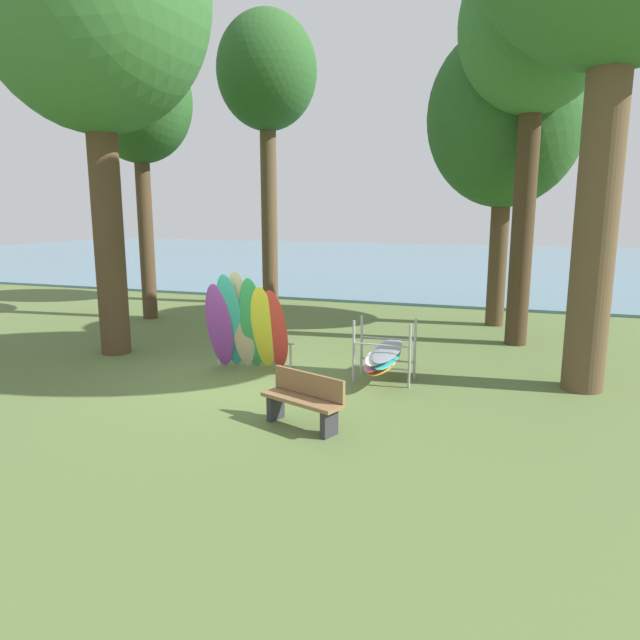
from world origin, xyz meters
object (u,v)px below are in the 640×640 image
(tree_deep_back, at_px, (139,104))
(park_bench, at_px, (304,399))
(tree_mid_behind, at_px, (267,77))
(leaning_board_pile, at_px, (246,325))
(tree_far_left_back, at_px, (506,118))
(board_storage_rack, at_px, (385,355))
(tree_far_right_back, at_px, (536,30))

(tree_deep_back, distance_m, park_bench, 12.09)
(tree_mid_behind, height_order, leaning_board_pile, tree_mid_behind)
(tree_far_left_back, xyz_separation_m, park_bench, (-2.50, -9.41, -5.41))
(tree_mid_behind, bearing_deg, board_storage_rack, -53.31)
(tree_far_left_back, height_order, leaning_board_pile, tree_far_left_back)
(tree_deep_back, distance_m, leaning_board_pile, 8.97)
(board_storage_rack, distance_m, park_bench, 2.89)
(tree_far_right_back, distance_m, leaning_board_pile, 9.49)
(leaning_board_pile, bearing_deg, tree_mid_behind, 110.53)
(tree_mid_behind, distance_m, board_storage_rack, 12.39)
(board_storage_rack, bearing_deg, leaning_board_pile, -175.45)
(tree_deep_back, bearing_deg, tree_far_left_back, 12.82)
(tree_mid_behind, distance_m, tree_far_left_back, 8.21)
(tree_far_left_back, xyz_separation_m, board_storage_rack, (-1.84, -6.61, -5.34))
(tree_mid_behind, distance_m, leaning_board_pile, 11.15)
(tree_far_right_back, distance_m, park_bench, 10.39)
(tree_deep_back, bearing_deg, park_bench, -42.18)
(tree_mid_behind, relative_size, board_storage_rack, 4.65)
(leaning_board_pile, distance_m, park_bench, 3.46)
(tree_mid_behind, relative_size, tree_far_left_back, 1.18)
(tree_far_right_back, xyz_separation_m, board_storage_rack, (-2.45, -4.22, -6.91))
(tree_far_right_back, height_order, board_storage_rack, tree_far_right_back)
(tree_mid_behind, bearing_deg, tree_deep_back, -122.84)
(tree_far_left_back, height_order, park_bench, tree_far_left_back)
(tree_far_right_back, xyz_separation_m, leaning_board_pile, (-5.36, -4.46, -6.44))
(tree_far_left_back, xyz_separation_m, tree_far_right_back, (0.61, -2.38, 1.57))
(tree_deep_back, bearing_deg, leaning_board_pile, -38.93)
(tree_far_left_back, relative_size, leaning_board_pile, 3.87)
(tree_mid_behind, relative_size, leaning_board_pile, 4.56)
(board_storage_rack, xyz_separation_m, park_bench, (-0.66, -2.81, -0.07))
(tree_deep_back, bearing_deg, board_storage_rack, -26.72)
(tree_far_right_back, bearing_deg, leaning_board_pile, -140.24)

